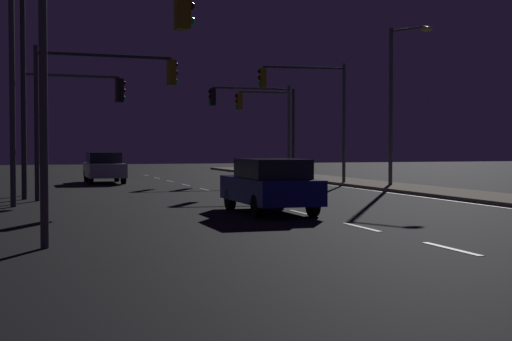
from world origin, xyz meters
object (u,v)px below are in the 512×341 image
Objects in this scene: car_oncoming at (104,167)px; traffic_light_overhead_east at (109,49)px; street_lamp_median at (398,89)px; street_lamp_corner at (25,67)px; traffic_light_near_right at (268,115)px; traffic_light_near_left at (308,98)px; traffic_light_mid_left at (101,91)px; traffic_light_far_center at (254,111)px; car at (270,185)px; street_lamp_far_end at (24,60)px; traffic_light_mid_right at (71,106)px.

traffic_light_overhead_east is at bearing -95.90° from car_oncoming.
street_lamp_corner reaches higher than street_lamp_median.
traffic_light_near_right is 0.70× the size of street_lamp_median.
traffic_light_mid_left is at bearing -148.20° from traffic_light_near_left.
street_lamp_median reaches higher than traffic_light_far_center.
traffic_light_far_center is (8.58, 1.64, 3.07)m from car_oncoming.
car is 0.62× the size of street_lamp_median.
street_lamp_far_end is at bearing 147.50° from car.
street_lamp_corner reaches higher than traffic_light_near_left.
car is at bearing -60.12° from traffic_light_mid_left.
traffic_light_overhead_east reaches higher than traffic_light_far_center.
traffic_light_mid_left is at bearing -9.83° from street_lamp_corner.
street_lamp_median reaches higher than traffic_light_overhead_east.
traffic_light_far_center is at bearing 52.43° from street_lamp_far_end.
street_lamp_median is (3.15, -3.10, 0.26)m from traffic_light_near_left.
traffic_light_near_right is at bearing 50.26° from street_lamp_far_end.
street_lamp_corner reaches higher than car_oncoming.
street_lamp_median is at bearing -70.36° from traffic_light_far_center.
traffic_light_far_center is at bearing 109.64° from street_lamp_median.
street_lamp_median is (2.95, -9.90, 0.81)m from traffic_light_near_right.
car is at bearing -82.00° from car_oncoming.
traffic_light_near_right is at bearing 51.26° from traffic_light_mid_left.
traffic_light_overhead_east is at bearing -112.74° from traffic_light_far_center.
traffic_light_mid_left is at bearing -126.07° from traffic_light_far_center.
car is 8.46m from traffic_light_overhead_east.
car_oncoming is 0.55× the size of street_lamp_corner.
traffic_light_overhead_east is at bearing -114.33° from traffic_light_near_right.
traffic_light_near_right is at bearing 41.78° from traffic_light_mid_right.
traffic_light_mid_left reaches higher than car_oncoming.
car_oncoming is 0.84× the size of traffic_light_far_center.
street_lamp_corner is (-3.99, -11.57, 3.91)m from car_oncoming.
car is 0.79× the size of traffic_light_overhead_east.
street_lamp_corner reaches higher than car.
street_lamp_median is (14.82, 16.35, 0.63)m from traffic_light_overhead_east.
traffic_light_far_center reaches higher than traffic_light_mid_right.
traffic_light_mid_right is 6.17m from street_lamp_far_end.
street_lamp_far_end reaches higher than traffic_light_near_right.
street_lamp_far_end reaches higher than car_oncoming.
traffic_light_near_right is at bearing 7.79° from car_oncoming.
traffic_light_mid_left is at bearing -166.00° from street_lamp_median.
traffic_light_overhead_east is 13.51m from street_lamp_corner.
car is 0.88× the size of traffic_light_near_right.
traffic_light_overhead_east is 0.72× the size of street_lamp_far_end.
car is 19.28m from car_oncoming.
car is 0.84× the size of traffic_light_far_center.
traffic_light_overhead_east reaches higher than traffic_light_mid_left.
traffic_light_mid_right is at bearing -178.45° from street_lamp_median.
street_lamp_far_end is 3.22m from street_lamp_corner.
street_lamp_far_end is at bearing -127.57° from traffic_light_far_center.
street_lamp_far_end reaches higher than street_lamp_median.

